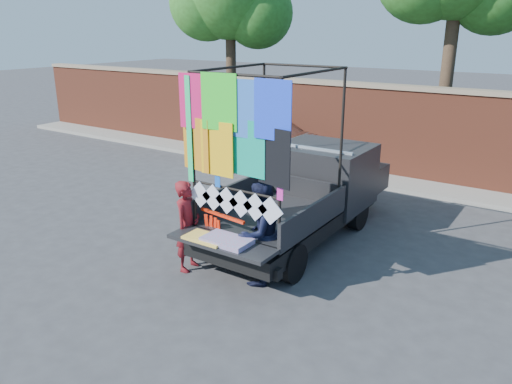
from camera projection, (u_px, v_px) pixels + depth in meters
The scene contains 8 objects.
ground at pixel (253, 270), 8.87m from camera, with size 90.00×90.00×0.00m, color #38383A.
brick_wall at pixel (393, 131), 13.97m from camera, with size 30.00×0.45×2.61m.
curb at pixel (380, 180), 13.82m from camera, with size 30.00×1.20×0.12m, color gray.
pickup_truck at pixel (311, 191), 10.33m from camera, with size 2.18×5.49×3.45m.
sedan at pixel (263, 142), 15.31m from camera, with size 1.58×4.54×1.50m, color #BABBC1.
woman at pixel (188, 226), 8.67m from camera, with size 0.59×0.39×1.63m, color maroon.
man at pixel (260, 233), 8.18m from camera, with size 0.86×0.67×1.77m, color black.
streamer_bundle at pixel (217, 226), 8.46m from camera, with size 1.00×0.19×0.69m.
Camera 1 is at (4.49, -6.60, 4.10)m, focal length 35.00 mm.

